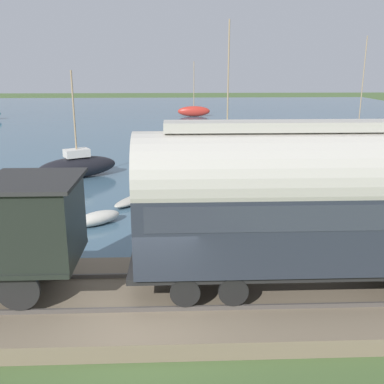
% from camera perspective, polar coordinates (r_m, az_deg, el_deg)
% --- Properties ---
extents(ground_plane, '(200.00, 200.00, 0.00)m').
position_cam_1_polar(ground_plane, '(11.66, -5.60, -17.53)').
color(ground_plane, '#476033').
extents(harbor_water, '(80.00, 80.00, 0.01)m').
position_cam_1_polar(harbor_water, '(54.06, -3.07, 8.99)').
color(harbor_water, '#426075').
rests_on(harbor_water, ground).
extents(rail_embankment, '(4.75, 56.00, 0.57)m').
position_cam_1_polar(rail_embankment, '(12.63, -5.31, -13.51)').
color(rail_embankment, '#756651').
rests_on(rail_embankment, ground).
extents(passenger_coach, '(2.32, 9.64, 4.50)m').
position_cam_1_polar(passenger_coach, '(12.05, 15.21, -0.91)').
color(passenger_coach, black).
rests_on(passenger_coach, rail_embankment).
extents(sailboat_gray, '(2.49, 6.05, 9.16)m').
position_cam_1_polar(sailboat_gray, '(30.31, 4.42, 4.79)').
color(sailboat_gray, gray).
rests_on(sailboat_gray, harbor_water).
extents(sailboat_black, '(3.53, 4.78, 6.13)m').
position_cam_1_polar(sailboat_black, '(27.22, -14.32, 3.22)').
color(sailboat_black, black).
rests_on(sailboat_black, harbor_water).
extents(sailboat_red, '(1.13, 4.17, 6.86)m').
position_cam_1_polar(sailboat_red, '(58.97, 0.24, 10.25)').
color(sailboat_red, '#B72D23').
rests_on(sailboat_red, harbor_water).
extents(sailboat_blue, '(2.78, 6.23, 9.12)m').
position_cam_1_polar(sailboat_blue, '(48.97, 20.39, 8.07)').
color(sailboat_blue, '#335199').
rests_on(sailboat_blue, harbor_water).
extents(rowboat_off_pier, '(2.67, 2.30, 0.52)m').
position_cam_1_polar(rowboat_off_pier, '(22.54, -17.73, -0.74)').
color(rowboat_off_pier, '#B7B2A3').
rests_on(rowboat_off_pier, harbor_water).
extents(rowboat_near_shore, '(2.67, 2.14, 0.34)m').
position_cam_1_polar(rowboat_near_shore, '(21.69, -7.40, -0.99)').
color(rowboat_near_shore, '#B7B2A3').
rests_on(rowboat_near_shore, harbor_water).
extents(rowboat_mid_harbor, '(1.96, 2.10, 0.54)m').
position_cam_1_polar(rowboat_mid_harbor, '(19.07, -11.89, -3.26)').
color(rowboat_mid_harbor, beige).
rests_on(rowboat_mid_harbor, harbor_water).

